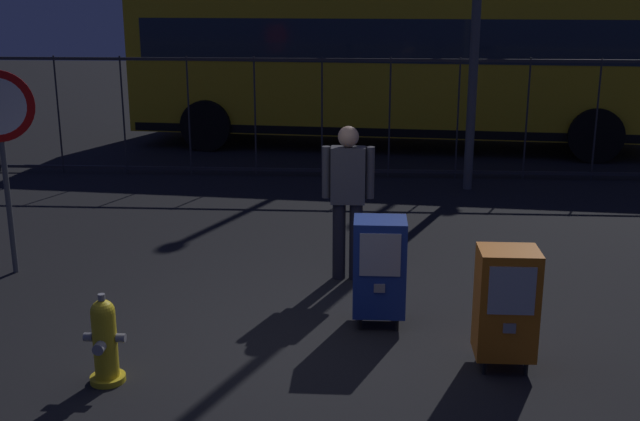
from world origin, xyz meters
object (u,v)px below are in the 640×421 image
object	(u,v)px
fire_hydrant	(105,341)
stop_sign	(0,130)
pedestrian	(348,194)
newspaper_box_secondary	(506,303)
newspaper_box_primary	(379,266)
bus_near	(399,60)

from	to	relation	value
fire_hydrant	stop_sign	distance (m)	3.30
fire_hydrant	pedestrian	xyz separation A→B (m)	(1.84, 2.47, 0.60)
pedestrian	newspaper_box_secondary	bearing A→B (deg)	-56.34
newspaper_box_primary	stop_sign	world-z (taller)	stop_sign
bus_near	newspaper_box_primary	bearing A→B (deg)	-87.73
newspaper_box_secondary	pedestrian	world-z (taller)	pedestrian
newspaper_box_primary	fire_hydrant	bearing A→B (deg)	-149.73
newspaper_box_secondary	stop_sign	world-z (taller)	stop_sign
newspaper_box_secondary	stop_sign	xyz separation A→B (m)	(-5.03, 1.97, 1.03)
fire_hydrant	stop_sign	world-z (taller)	stop_sign
newspaper_box_primary	pedestrian	distance (m)	1.30
fire_hydrant	newspaper_box_primary	distance (m)	2.52
newspaper_box_primary	newspaper_box_secondary	size ratio (longest dim) A/B	1.00
stop_sign	pedestrian	distance (m)	3.74
newspaper_box_secondary	pedestrian	bearing A→B (deg)	123.66
stop_sign	pedestrian	bearing A→B (deg)	0.66
stop_sign	pedestrian	xyz separation A→B (m)	(3.69, 0.04, -0.65)
bus_near	fire_hydrant	bearing A→B (deg)	-98.98
newspaper_box_secondary	pedestrian	xyz separation A→B (m)	(-1.34, 2.02, 0.38)
fire_hydrant	newspaper_box_secondary	distance (m)	3.22
newspaper_box_primary	bus_near	size ratio (longest dim) A/B	0.10
newspaper_box_primary	newspaper_box_secondary	bearing A→B (deg)	-38.61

